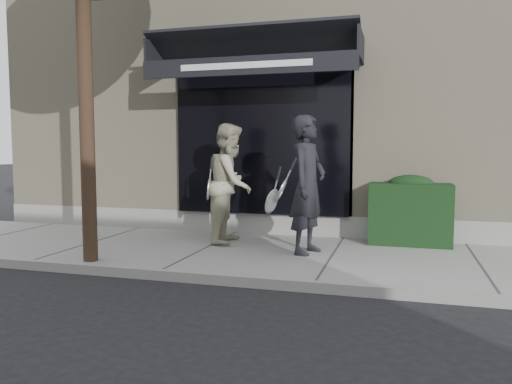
% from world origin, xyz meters
% --- Properties ---
extents(ground, '(80.00, 80.00, 0.00)m').
position_xyz_m(ground, '(0.00, 0.00, 0.00)').
color(ground, black).
rests_on(ground, ground).
extents(sidewalk, '(20.00, 3.00, 0.12)m').
position_xyz_m(sidewalk, '(0.00, 0.00, 0.06)').
color(sidewalk, gray).
rests_on(sidewalk, ground).
extents(curb, '(20.00, 0.10, 0.14)m').
position_xyz_m(curb, '(0.00, -1.55, 0.07)').
color(curb, gray).
rests_on(curb, ground).
extents(building_facade, '(14.30, 8.04, 5.64)m').
position_xyz_m(building_facade, '(-0.01, 4.96, 2.74)').
color(building_facade, '#C4B495').
rests_on(building_facade, ground).
extents(hedge, '(1.30, 0.70, 1.14)m').
position_xyz_m(hedge, '(1.10, 1.25, 0.66)').
color(hedge, black).
rests_on(hedge, sidewalk).
extents(pedestrian_front, '(0.88, 1.01, 2.06)m').
position_xyz_m(pedestrian_front, '(-0.39, 0.06, 1.15)').
color(pedestrian_front, black).
rests_on(pedestrian_front, sidewalk).
extents(pedestrian_back, '(0.82, 1.01, 1.98)m').
position_xyz_m(pedestrian_back, '(-1.77, 0.58, 1.11)').
color(pedestrian_back, '#B0A98D').
rests_on(pedestrian_back, sidewalk).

